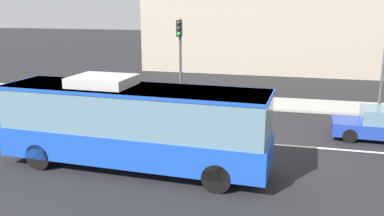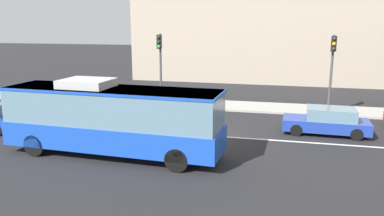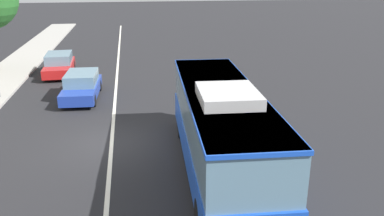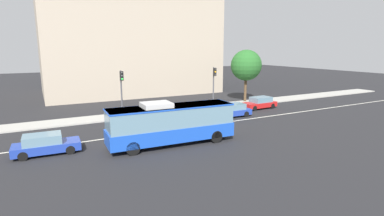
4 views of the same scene
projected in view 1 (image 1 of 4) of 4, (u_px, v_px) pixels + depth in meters
ground_plane at (234, 141)px, 18.26m from camera, size 160.00×160.00×0.00m
sidewalk_kerb at (251, 102)px, 25.30m from camera, size 80.00×3.09×0.14m
lane_centre_line at (234, 141)px, 18.26m from camera, size 76.00×0.16×0.01m
transit_bus at (133, 122)px, 14.84m from camera, size 10.11×2.98×3.46m
traffic_light_near_corner at (180, 47)px, 24.30m from camera, size 0.34×0.62×5.20m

